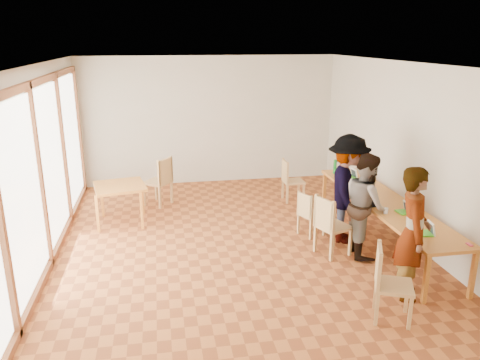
# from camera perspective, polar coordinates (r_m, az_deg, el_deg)

# --- Properties ---
(ground) EXTENTS (8.00, 8.00, 0.00)m
(ground) POSITION_cam_1_polar(r_m,az_deg,el_deg) (7.83, -0.28, -8.61)
(ground) COLOR #AE5D2A
(ground) RESTS_ON ground
(wall_back) EXTENTS (6.00, 0.10, 3.00)m
(wall_back) POSITION_cam_1_polar(r_m,az_deg,el_deg) (11.19, -3.77, 7.24)
(wall_back) COLOR beige
(wall_back) RESTS_ON ground
(wall_front) EXTENTS (6.00, 0.10, 3.00)m
(wall_front) POSITION_cam_1_polar(r_m,az_deg,el_deg) (3.70, 10.48, -13.82)
(wall_front) COLOR beige
(wall_front) RESTS_ON ground
(wall_right) EXTENTS (0.10, 8.00, 3.00)m
(wall_right) POSITION_cam_1_polar(r_m,az_deg,el_deg) (8.34, 20.50, 2.84)
(wall_right) COLOR beige
(wall_right) RESTS_ON ground
(window_wall) EXTENTS (0.10, 8.00, 3.00)m
(window_wall) POSITION_cam_1_polar(r_m,az_deg,el_deg) (7.43, -23.43, 0.87)
(window_wall) COLOR white
(window_wall) RESTS_ON ground
(ceiling) EXTENTS (6.00, 8.00, 0.04)m
(ceiling) POSITION_cam_1_polar(r_m,az_deg,el_deg) (7.07, -0.32, 14.04)
(ceiling) COLOR white
(ceiling) RESTS_ON wall_back
(communal_table) EXTENTS (0.80, 4.00, 0.75)m
(communal_table) POSITION_cam_1_polar(r_m,az_deg,el_deg) (8.27, 17.14, -2.72)
(communal_table) COLOR #CA792C
(communal_table) RESTS_ON ground
(side_table) EXTENTS (0.90, 0.90, 0.75)m
(side_table) POSITION_cam_1_polar(r_m,az_deg,el_deg) (9.02, -14.43, -1.08)
(side_table) COLOR #CA792C
(side_table) RESTS_ON ground
(chair_near) EXTENTS (0.59, 0.59, 0.51)m
(chair_near) POSITION_cam_1_polar(r_m,az_deg,el_deg) (6.11, 17.39, -11.03)
(chair_near) COLOR tan
(chair_near) RESTS_ON ground
(chair_mid) EXTENTS (0.60, 0.60, 0.53)m
(chair_mid) POSITION_cam_1_polar(r_m,az_deg,el_deg) (7.58, 10.78, -4.81)
(chair_mid) COLOR tan
(chair_mid) RESTS_ON ground
(chair_far) EXTENTS (0.50, 0.50, 0.43)m
(chair_far) POSITION_cam_1_polar(r_m,az_deg,el_deg) (8.30, 8.32, -3.60)
(chair_far) COLOR tan
(chair_far) RESTS_ON ground
(chair_empty) EXTENTS (0.42, 0.42, 0.48)m
(chair_empty) POSITION_cam_1_polar(r_m,az_deg,el_deg) (10.02, 6.02, 0.47)
(chair_empty) COLOR tan
(chair_empty) RESTS_ON ground
(chair_spare) EXTENTS (0.67, 0.67, 0.54)m
(chair_spare) POSITION_cam_1_polar(r_m,az_deg,el_deg) (9.82, -9.57, 0.44)
(chair_spare) COLOR tan
(chair_spare) RESTS_ON ground
(person_near) EXTENTS (0.66, 0.78, 1.82)m
(person_near) POSITION_cam_1_polar(r_m,az_deg,el_deg) (6.60, 20.32, -6.12)
(person_near) COLOR gray
(person_near) RESTS_ON ground
(person_mid) EXTENTS (0.73, 0.89, 1.68)m
(person_mid) POSITION_cam_1_polar(r_m,az_deg,el_deg) (7.70, 15.10, -2.94)
(person_mid) COLOR gray
(person_mid) RESTS_ON ground
(person_far) EXTENTS (1.03, 1.36, 1.87)m
(person_far) POSITION_cam_1_polar(r_m,az_deg,el_deg) (8.09, 12.93, -1.10)
(person_far) COLOR gray
(person_far) RESTS_ON ground
(laptop_near) EXTENTS (0.22, 0.24, 0.19)m
(laptop_near) POSITION_cam_1_polar(r_m,az_deg,el_deg) (7.06, 21.96, -5.75)
(laptop_near) COLOR green
(laptop_near) RESTS_ON communal_table
(laptop_mid) EXTENTS (0.20, 0.23, 0.18)m
(laptop_mid) POSITION_cam_1_polar(r_m,az_deg,el_deg) (7.78, 19.47, -3.43)
(laptop_mid) COLOR green
(laptop_mid) RESTS_ON communal_table
(laptop_far) EXTENTS (0.22, 0.24, 0.18)m
(laptop_far) POSITION_cam_1_polar(r_m,az_deg,el_deg) (9.42, 13.52, 0.57)
(laptop_far) COLOR green
(laptop_far) RESTS_ON communal_table
(yellow_mug) EXTENTS (0.13, 0.13, 0.10)m
(yellow_mug) POSITION_cam_1_polar(r_m,az_deg,el_deg) (9.25, 12.56, 0.33)
(yellow_mug) COLOR yellow
(yellow_mug) RESTS_ON communal_table
(green_bottle) EXTENTS (0.07, 0.07, 0.28)m
(green_bottle) POSITION_cam_1_polar(r_m,az_deg,el_deg) (9.62, 11.50, 1.60)
(green_bottle) COLOR #157B24
(green_bottle) RESTS_ON communal_table
(clear_glass) EXTENTS (0.07, 0.07, 0.09)m
(clear_glass) POSITION_cam_1_polar(r_m,az_deg,el_deg) (7.65, 17.36, -3.60)
(clear_glass) COLOR silver
(clear_glass) RESTS_ON communal_table
(condiment_cup) EXTENTS (0.08, 0.08, 0.06)m
(condiment_cup) POSITION_cam_1_polar(r_m,az_deg,el_deg) (8.58, 15.96, -1.36)
(condiment_cup) COLOR white
(condiment_cup) RESTS_ON communal_table
(pink_phone) EXTENTS (0.05, 0.10, 0.01)m
(pink_phone) POSITION_cam_1_polar(r_m,az_deg,el_deg) (6.94, 26.18, -7.07)
(pink_phone) COLOR #DE3759
(pink_phone) RESTS_ON communal_table
(black_pouch) EXTENTS (0.16, 0.26, 0.09)m
(black_pouch) POSITION_cam_1_polar(r_m,az_deg,el_deg) (7.98, 15.75, -2.60)
(black_pouch) COLOR black
(black_pouch) RESTS_ON communal_table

